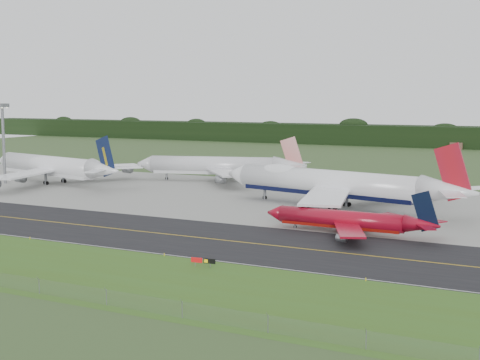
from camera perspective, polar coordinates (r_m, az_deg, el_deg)
name	(u,v)px	position (r m, az deg, el deg)	size (l,w,h in m)	color
ground	(230,236)	(136.34, -0.86, -4.82)	(600.00, 600.00, 0.00)	#2E4620
grass_verge	(128,277)	(107.34, -9.58, -8.17)	(400.00, 30.00, 0.01)	#3B5C1B
taxiway	(221,240)	(132.88, -1.65, -5.13)	(400.00, 32.00, 0.02)	black
apron	(316,202)	(182.41, 6.54, -1.85)	(400.00, 78.00, 0.01)	gray
taxiway_centreline	(221,240)	(132.87, -1.65, -5.12)	(400.00, 0.40, 0.00)	gold
taxiway_edge_line	(180,256)	(119.78, -5.18, -6.49)	(400.00, 0.25, 0.00)	silver
perimeter_fence	(72,292)	(97.27, -14.16, -9.22)	(320.00, 0.10, 320.00)	slate
horizon_treeline	(452,138)	(397.65, 17.65, 3.43)	(700.00, 25.00, 12.00)	black
jet_ba_747	(335,184)	(172.37, 8.09, -0.33)	(71.46, 58.30, 18.08)	white
jet_red_737	(350,220)	(140.10, 9.35, -3.43)	(37.36, 30.51, 10.10)	maroon
jet_navy_gold	(54,167)	(227.54, -15.57, 1.09)	(64.39, 55.11, 16.76)	white
jet_star_tail	(221,166)	(225.30, -1.64, 1.19)	(57.80, 47.29, 15.47)	silver
floodlight_mast	(3,129)	(231.87, -19.57, 4.16)	(3.25, 3.25, 26.23)	slate
taxiway_sign	(203,261)	(112.13, -3.17, -6.89)	(4.32, 0.71, 1.44)	slate
edge_marker_left	(30,238)	(139.73, -17.49, -4.75)	(0.16, 0.16, 0.50)	yellow
edge_marker_center	(164,255)	(120.24, -6.47, -6.35)	(0.16, 0.16, 0.50)	yellow
edge_marker_right	(366,279)	(105.40, 10.68, -8.34)	(0.16, 0.16, 0.50)	yellow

